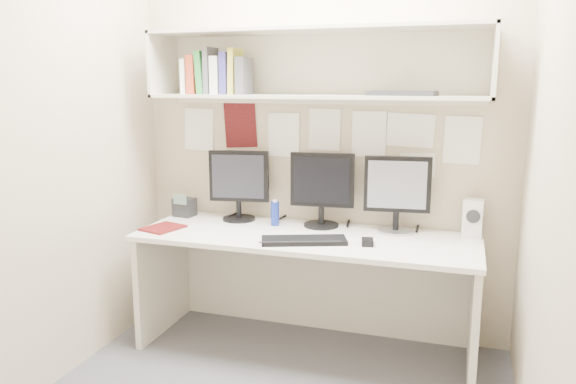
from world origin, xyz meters
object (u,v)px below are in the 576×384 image
(desk_phone, at_px, (184,207))
(monitor_center, at_px, (322,186))
(speaker, at_px, (473,218))
(maroon_notebook, at_px, (163,228))
(monitor_left, at_px, (239,182))
(desk, at_px, (306,292))
(keyboard, at_px, (304,240))
(monitor_right, at_px, (397,191))

(desk_phone, bearing_deg, monitor_center, 8.44)
(speaker, xyz_separation_m, maroon_notebook, (-1.80, -0.39, -0.10))
(monitor_left, distance_m, maroon_notebook, 0.56)
(maroon_notebook, xyz_separation_m, desk_phone, (-0.03, 0.34, 0.06))
(monitor_center, xyz_separation_m, speaker, (0.90, 0.03, -0.14))
(monitor_center, xyz_separation_m, maroon_notebook, (-0.91, -0.37, -0.24))
(desk, distance_m, desk_phone, 1.02)
(keyboard, bearing_deg, monitor_center, 69.24)
(desk, height_order, desk_phone, desk_phone)
(monitor_right, xyz_separation_m, desk_phone, (-1.40, -0.02, -0.19))
(desk, relative_size, speaker, 9.00)
(monitor_right, relative_size, maroon_notebook, 1.94)
(maroon_notebook, bearing_deg, keyboard, 14.41)
(speaker, distance_m, desk_phone, 1.84)
(monitor_left, bearing_deg, monitor_right, -9.67)
(keyboard, distance_m, maroon_notebook, 0.91)
(speaker, bearing_deg, desk, -160.57)
(maroon_notebook, bearing_deg, monitor_left, 61.49)
(monitor_center, distance_m, monitor_right, 0.46)
(monitor_center, relative_size, maroon_notebook, 1.95)
(keyboard, height_order, desk_phone, desk_phone)
(monitor_left, height_order, monitor_right, monitor_right)
(desk, distance_m, monitor_center, 0.65)
(desk, xyz_separation_m, keyboard, (0.04, -0.17, 0.38))
(desk, xyz_separation_m, speaker, (0.93, 0.25, 0.48))
(maroon_notebook, bearing_deg, monitor_right, 30.67)
(desk, bearing_deg, monitor_right, 23.76)
(desk, distance_m, maroon_notebook, 0.96)
(desk, height_order, keyboard, keyboard)
(monitor_right, distance_m, speaker, 0.46)
(speaker, height_order, maroon_notebook, speaker)
(monitor_left, relative_size, speaker, 2.03)
(monitor_right, bearing_deg, desk_phone, 174.22)
(monitor_left, xyz_separation_m, keyboard, (0.55, -0.39, -0.24))
(maroon_notebook, bearing_deg, desk, 25.24)
(keyboard, relative_size, maroon_notebook, 2.02)
(monitor_left, distance_m, keyboard, 0.71)
(monitor_left, xyz_separation_m, monitor_right, (1.01, -0.00, 0.00))
(monitor_left, distance_m, monitor_center, 0.55)
(monitor_center, bearing_deg, monitor_left, 174.96)
(monitor_center, relative_size, keyboard, 0.97)
(monitor_left, height_order, keyboard, monitor_left)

